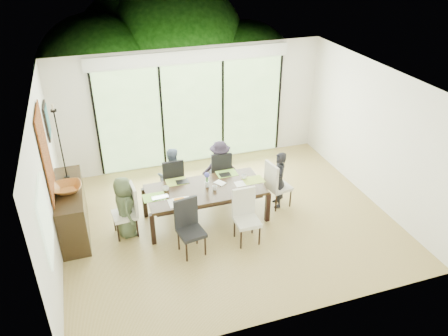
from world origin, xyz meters
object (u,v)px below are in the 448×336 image
object	(u,v)px
bowl	(67,188)
laptop	(161,199)
cup_c	(244,177)
person_far_left	(172,175)
chair_far_left	(172,178)
vase	(207,184)
person_right_end	(278,180)
chair_far_right	(220,171)
cup_a	(166,189)
cup_b	(215,188)
person_left_end	(125,207)
table_top	(205,190)
chair_near_right	(247,218)
person_far_right	(220,167)
chair_left_end	(124,211)
chair_near_left	(191,229)
chair_right_end	(279,183)
sideboard	(72,210)

from	to	relation	value
bowl	laptop	bearing A→B (deg)	-13.69
cup_c	laptop	bearing A→B (deg)	-173.09
person_far_left	laptop	world-z (taller)	person_far_left
chair_far_left	cup_c	bearing A→B (deg)	149.41
vase	person_right_end	bearing A→B (deg)	-2.00
chair_far_right	chair_far_left	bearing A→B (deg)	6.24
chair_far_right	cup_a	xyz separation A→B (m)	(-1.25, -0.70, 0.22)
vase	cup_b	size ratio (longest dim) A/B	1.20
person_left_end	table_top	bearing A→B (deg)	-93.57
chair_near_right	person_left_end	xyz separation A→B (m)	(-1.98, 0.87, 0.09)
chair_far_left	chair_near_right	world-z (taller)	same
person_far_right	cup_c	bearing A→B (deg)	118.58
table_top	bowl	bearing A→B (deg)	173.48
vase	cup_c	world-z (taller)	vase
table_top	bowl	xyz separation A→B (m)	(-2.37, 0.27, 0.34)
person_far_right	chair_far_left	bearing A→B (deg)	8.53
vase	cup_b	xyz separation A→B (m)	(0.10, -0.15, -0.01)
bowl	vase	bearing A→B (deg)	-5.21
chair_near_right	person_far_left	bearing A→B (deg)	119.79
chair_left_end	chair_far_left	world-z (taller)	same
laptop	chair_near_left	bearing A→B (deg)	-69.48
chair_near_right	person_far_right	world-z (taller)	person_far_right
chair_far_left	cup_a	size ratio (longest dim) A/B	8.87
person_right_end	bowl	world-z (taller)	person_right_end
chair_left_end	person_far_left	bearing A→B (deg)	123.66
person_far_right	chair_left_end	bearing A→B (deg)	31.72
table_top	bowl	distance (m)	2.41
chair_left_end	chair_far_right	world-z (taller)	same
vase	cup_b	bearing A→B (deg)	-56.31
table_top	bowl	size ratio (longest dim) A/B	4.41
table_top	chair_far_left	world-z (taller)	chair_far_left
cup_b	chair_right_end	bearing A→B (deg)	4.24
chair_far_right	cup_b	size ratio (longest dim) A/B	11.00
person_right_end	cup_c	bearing A→B (deg)	-87.50
person_right_end	cup_c	xyz separation A→B (m)	(-0.68, 0.10, 0.14)
table_top	cup_c	xyz separation A→B (m)	(0.80, 0.10, 0.07)
person_far_left	chair_far_right	bearing A→B (deg)	-178.08
chair_left_end	chair_right_end	world-z (taller)	same
vase	cup_a	world-z (taller)	vase
table_top	cup_c	size ratio (longest dim) A/B	19.35
chair_right_end	bowl	bearing A→B (deg)	75.80
chair_right_end	person_left_end	distance (m)	2.98
cup_c	bowl	xyz separation A→B (m)	(-3.17, 0.17, 0.27)
cup_c	sideboard	distance (m)	3.20
chair_far_left	cup_b	world-z (taller)	chair_far_left
person_far_left	cup_a	distance (m)	0.74
sideboard	person_left_end	bearing A→B (deg)	-22.55
chair_right_end	chair_near_left	bearing A→B (deg)	103.31
chair_far_left	chair_near_right	xyz separation A→B (m)	(0.95, -1.72, 0.00)
chair_right_end	cup_a	distance (m)	2.22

